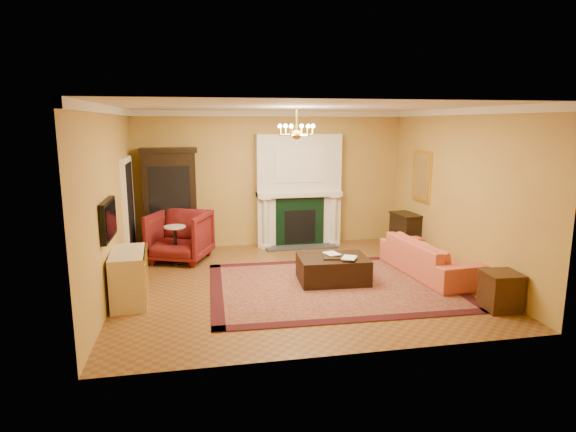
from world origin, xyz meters
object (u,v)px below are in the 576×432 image
object	(u,v)px
china_cabinet	(171,203)
commode	(129,277)
coral_sofa	(430,252)
leather_ottoman	(333,269)
end_table	(501,292)
pedestal_table	(175,242)
console_table	(405,233)
wingback_armchair	(180,234)

from	to	relation	value
china_cabinet	commode	size ratio (longest dim) A/B	1.97
coral_sofa	leather_ottoman	world-z (taller)	coral_sofa
china_cabinet	commode	bearing A→B (deg)	-101.34
china_cabinet	coral_sofa	world-z (taller)	china_cabinet
coral_sofa	end_table	world-z (taller)	coral_sofa
leather_ottoman	end_table	bearing A→B (deg)	-36.05
coral_sofa	leather_ottoman	xyz separation A→B (m)	(-1.85, -0.07, -0.20)
end_table	leather_ottoman	bearing A→B (deg)	140.94
coral_sofa	pedestal_table	bearing A→B (deg)	65.54
commode	leather_ottoman	world-z (taller)	commode
commode	console_table	size ratio (longest dim) A/B	1.38
wingback_armchair	console_table	size ratio (longest dim) A/B	1.41
pedestal_table	end_table	size ratio (longest dim) A/B	1.37
wingback_armchair	coral_sofa	xyz separation A→B (m)	(4.50, -1.81, -0.12)
pedestal_table	console_table	size ratio (longest dim) A/B	0.96
console_table	leather_ottoman	size ratio (longest dim) A/B	0.67
pedestal_table	coral_sofa	distance (m)	4.86
commode	leather_ottoman	distance (m)	3.38
wingback_armchair	commode	bearing A→B (deg)	-85.89
console_table	leather_ottoman	xyz separation A→B (m)	(-2.15, -1.76, -0.16)
leather_ottoman	commode	bearing A→B (deg)	-171.56
wingback_armchair	leather_ottoman	size ratio (longest dim) A/B	0.94
china_cabinet	end_table	distance (m)	6.59
console_table	leather_ottoman	world-z (taller)	console_table
coral_sofa	end_table	xyz separation A→B (m)	(0.24, -1.76, -0.16)
console_table	china_cabinet	bearing A→B (deg)	163.20
commode	leather_ottoman	bearing A→B (deg)	1.57
china_cabinet	commode	distance (m)	3.06
wingback_armchair	end_table	bearing A→B (deg)	-14.93
wingback_armchair	coral_sofa	world-z (taller)	wingback_armchair
end_table	console_table	xyz separation A→B (m)	(0.06, 3.46, 0.12)
wingback_armchair	commode	distance (m)	2.31
china_cabinet	pedestal_table	xyz separation A→B (m)	(0.10, -0.93, -0.63)
end_table	pedestal_table	bearing A→B (deg)	144.92
end_table	console_table	size ratio (longest dim) A/B	0.70
end_table	coral_sofa	bearing A→B (deg)	97.78
china_cabinet	wingback_armchair	distance (m)	0.92
china_cabinet	pedestal_table	bearing A→B (deg)	-85.01
china_cabinet	leather_ottoman	world-z (taller)	china_cabinet
coral_sofa	wingback_armchair	bearing A→B (deg)	63.09
wingback_armchair	china_cabinet	bearing A→B (deg)	126.05
end_table	leather_ottoman	world-z (taller)	end_table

